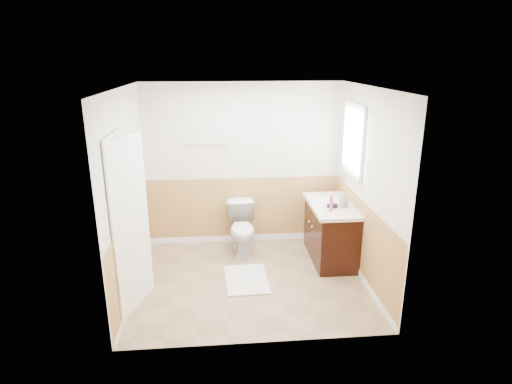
{
  "coord_description": "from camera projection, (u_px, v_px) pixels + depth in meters",
  "views": [
    {
      "loc": [
        -0.38,
        -5.0,
        2.84
      ],
      "look_at": [
        0.1,
        0.25,
        1.15
      ],
      "focal_mm": 29.68,
      "sensor_mm": 36.0,
      "label": 1
    }
  ],
  "objects": [
    {
      "name": "wall_front",
      "position": [
        260.0,
        232.0,
        4.02
      ],
      "size": [
        3.0,
        0.0,
        3.0
      ],
      "primitive_type": "plane",
      "rotation": [
        -1.57,
        0.0,
        0.0
      ],
      "color": "silver",
      "rests_on": "floor"
    },
    {
      "name": "tp_roll",
      "position": [
        238.0,
        201.0,
        6.58
      ],
      "size": [
        0.1,
        0.11,
        0.11
      ],
      "primitive_type": "cylinder",
      "rotation": [
        0.0,
        1.57,
        0.0
      ],
      "color": "white",
      "rests_on": "tp_holder_bar"
    },
    {
      "name": "wall_back",
      "position": [
        243.0,
        165.0,
        6.49
      ],
      "size": [
        3.0,
        0.0,
        3.0
      ],
      "primitive_type": "plane",
      "rotation": [
        1.57,
        0.0,
        0.0
      ],
      "color": "silver",
      "rests_on": "floor"
    },
    {
      "name": "soap_dispenser",
      "position": [
        344.0,
        200.0,
        5.83
      ],
      "size": [
        0.12,
        0.12,
        0.2
      ],
      "primitive_type": "imported",
      "rotation": [
        0.0,
        0.0,
        0.4
      ],
      "color": "gray",
      "rests_on": "countertop"
    },
    {
      "name": "window_glass",
      "position": [
        354.0,
        140.0,
        5.79
      ],
      "size": [
        0.01,
        0.7,
        0.9
      ],
      "primitive_type": "cube",
      "color": "white",
      "rests_on": "wall_right"
    },
    {
      "name": "vanity_cabinet",
      "position": [
        331.0,
        233.0,
        6.12
      ],
      "size": [
        0.55,
        1.1,
        0.8
      ],
      "primitive_type": "cube",
      "color": "black",
      "rests_on": "floor"
    },
    {
      "name": "window_frame",
      "position": [
        353.0,
        140.0,
        5.79
      ],
      "size": [
        0.04,
        0.8,
        1.0
      ],
      "primitive_type": "cube",
      "color": "white",
      "rests_on": "wall_right"
    },
    {
      "name": "wainscot_front",
      "position": [
        260.0,
        300.0,
        4.26
      ],
      "size": [
        3.0,
        0.0,
        3.0
      ],
      "primitive_type": "plane",
      "rotation": [
        -1.57,
        0.0,
        0.0
      ],
      "color": "tan",
      "rests_on": "floor"
    },
    {
      "name": "mirror_panel",
      "position": [
        342.0,
        147.0,
        6.33
      ],
      "size": [
        0.02,
        0.35,
        0.9
      ],
      "primitive_type": "cube",
      "color": "silver",
      "rests_on": "wall_right"
    },
    {
      "name": "wainscot_back",
      "position": [
        244.0,
        211.0,
        6.71
      ],
      "size": [
        3.0,
        0.0,
        3.0
      ],
      "primitive_type": "plane",
      "rotation": [
        1.57,
        0.0,
        0.0
      ],
      "color": "tan",
      "rests_on": "floor"
    },
    {
      "name": "bath_mat",
      "position": [
        246.0,
        279.0,
        5.63
      ],
      "size": [
        0.58,
        0.82,
        0.02
      ],
      "primitive_type": "cube",
      "rotation": [
        0.0,
        0.0,
        0.04
      ],
      "color": "silver",
      "rests_on": "floor"
    },
    {
      "name": "tp_sheet",
      "position": [
        238.0,
        207.0,
        6.61
      ],
      "size": [
        0.1,
        0.01,
        0.16
      ],
      "primitive_type": "cube",
      "color": "white",
      "rests_on": "tp_roll"
    },
    {
      "name": "faucet",
      "position": [
        342.0,
        196.0,
        6.12
      ],
      "size": [
        0.02,
        0.02,
        0.14
      ],
      "primitive_type": "cylinder",
      "color": "#B8B8BF",
      "rests_on": "countertop"
    },
    {
      "name": "countertop",
      "position": [
        332.0,
        206.0,
        5.99
      ],
      "size": [
        0.6,
        1.15,
        0.05
      ],
      "primitive_type": "cube",
      "color": "beige",
      "rests_on": "vanity_cabinet"
    },
    {
      "name": "door_frame",
      "position": [
        123.0,
        225.0,
        4.77
      ],
      "size": [
        0.02,
        0.92,
        2.1
      ],
      "primitive_type": "cube",
      "color": "white",
      "rests_on": "wall_left"
    },
    {
      "name": "wainscot_left",
      "position": [
        133.0,
        250.0,
        5.36
      ],
      "size": [
        0.0,
        2.6,
        2.6
      ],
      "primitive_type": "plane",
      "rotation": [
        1.57,
        0.0,
        1.57
      ],
      "color": "tan",
      "rests_on": "floor"
    },
    {
      "name": "vanity_knob_left",
      "position": [
        312.0,
        227.0,
        5.96
      ],
      "size": [
        0.03,
        0.03,
        0.03
      ],
      "primitive_type": "sphere",
      "color": "silver",
      "rests_on": "vanity_cabinet"
    },
    {
      "name": "towel_bar",
      "position": [
        206.0,
        144.0,
        6.28
      ],
      "size": [
        0.62,
        0.02,
        0.02
      ],
      "primitive_type": "cylinder",
      "rotation": [
        0.0,
        1.57,
        0.0
      ],
      "color": "silver",
      "rests_on": "wall_back"
    },
    {
      "name": "sink_basin",
      "position": [
        330.0,
        200.0,
        6.12
      ],
      "size": [
        0.36,
        0.36,
        0.02
      ],
      "primitive_type": "cylinder",
      "color": "white",
      "rests_on": "countertop"
    },
    {
      "name": "hair_dryer_handle",
      "position": [
        329.0,
        206.0,
        5.89
      ],
      "size": [
        0.03,
        0.03,
        0.07
      ],
      "primitive_type": "cylinder",
      "color": "black",
      "rests_on": "countertop"
    },
    {
      "name": "tp_holder_bar",
      "position": [
        238.0,
        201.0,
        6.58
      ],
      "size": [
        0.14,
        0.02,
        0.02
      ],
      "primitive_type": "cylinder",
      "rotation": [
        0.0,
        1.57,
        0.0
      ],
      "color": "silver",
      "rests_on": "wall_back"
    },
    {
      "name": "vanity_knob_right",
      "position": [
        309.0,
        222.0,
        6.15
      ],
      "size": [
        0.03,
        0.03,
        0.03
      ],
      "primitive_type": "sphere",
      "color": "silver",
      "rests_on": "vanity_cabinet"
    },
    {
      "name": "door_knob",
      "position": [
        140.0,
        220.0,
        5.12
      ],
      "size": [
        0.06,
        0.06,
        0.06
      ],
      "primitive_type": "sphere",
      "color": "silver",
      "rests_on": "door"
    },
    {
      "name": "ceiling",
      "position": [
        249.0,
        87.0,
        4.87
      ],
      "size": [
        3.0,
        3.0,
        0.0
      ],
      "primitive_type": "plane",
      "rotation": [
        3.14,
        0.0,
        0.0
      ],
      "color": "white",
      "rests_on": "floor"
    },
    {
      "name": "toilet",
      "position": [
        242.0,
        229.0,
        6.33
      ],
      "size": [
        0.45,
        0.75,
        0.75
      ],
      "primitive_type": "imported",
      "rotation": [
        0.0,
        0.0,
        0.04
      ],
      "color": "silver",
      "rests_on": "floor"
    },
    {
      "name": "floor",
      "position": [
        250.0,
        280.0,
        5.64
      ],
      "size": [
        3.0,
        3.0,
        0.0
      ],
      "primitive_type": "plane",
      "color": "#8C7051",
      "rests_on": "ground"
    },
    {
      "name": "hair_dryer_body",
      "position": [
        332.0,
        206.0,
        5.81
      ],
      "size": [
        0.14,
        0.07,
        0.07
      ],
      "primitive_type": "cylinder",
      "rotation": [
        0.0,
        1.57,
        0.0
      ],
      "color": "black",
      "rests_on": "countertop"
    },
    {
      "name": "wall_left",
      "position": [
        127.0,
        194.0,
        5.13
      ],
      "size": [
        0.0,
        3.0,
        3.0
      ],
      "primitive_type": "plane",
      "rotation": [
        1.57,
        0.0,
        1.57
      ],
      "color": "silver",
      "rests_on": "floor"
    },
    {
      "name": "lotion_bottle",
      "position": [
        331.0,
        204.0,
        5.67
      ],
      "size": [
        0.05,
        0.05,
        0.22
      ],
      "primitive_type": "cylinder",
      "color": "#C63378",
      "rests_on": "countertop"
    },
    {
      "name": "wainscot_right",
      "position": [
        362.0,
        241.0,
        5.61
      ],
      "size": [
        0.0,
        2.6,
        2.6
      ],
      "primitive_type": "plane",
      "rotation": [
        1.57,
        0.0,
        -1.57
      ],
      "color": "tan",
      "rests_on": "floor"
    },
    {
      "name": "wall_right",
      "position": [
        367.0,
        187.0,
        5.38
      ],
      "size": [
        0.0,
        3.0,
        3.0
      ],
      "primitive_type": "plane",
      "rotation": [
        1.57,
        0.0,
        -1.57
      ],
      "color": "silver",
      "rests_on": "floor"
    },
    {
      "name": "door",
      "position": [
        130.0,
        225.0,
        4.78
      ],
      "size": [
        0.29,
        0.78,
        2.04
      ],
      "primitive_type": "cube",
      "rotation": [
        0.0,
        0.0,
        -0.31
      ],
      "color": "white",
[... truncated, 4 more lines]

